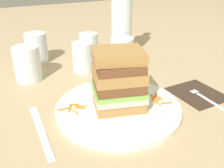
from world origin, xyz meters
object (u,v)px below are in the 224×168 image
at_px(water_bottle, 122,15).
at_px(empty_tumbler_2, 36,48).
at_px(empty_tumbler_1, 89,47).
at_px(empty_tumbler_3, 83,57).
at_px(napkin_dark, 197,93).
at_px(sandwich, 118,79).
at_px(knife, 42,132).
at_px(main_plate, 117,107).
at_px(juice_glass, 122,55).
at_px(fork, 204,96).
at_px(empty_tumbler_0, 27,64).

height_order(water_bottle, empty_tumbler_2, water_bottle).
bearing_deg(empty_tumbler_1, empty_tumbler_3, -120.41).
relative_size(water_bottle, empty_tumbler_1, 3.66).
bearing_deg(napkin_dark, sandwich, 175.64).
bearing_deg(knife, napkin_dark, -0.41).
bearing_deg(napkin_dark, empty_tumbler_2, 129.88).
relative_size(main_plate, empty_tumbler_2, 2.92).
bearing_deg(knife, main_plate, 4.33).
bearing_deg(empty_tumbler_2, knife, -99.46).
height_order(main_plate, empty_tumbler_1, empty_tumbler_1).
xyz_separation_m(juice_glass, empty_tumbler_1, (-0.07, 0.11, 0.00)).
height_order(sandwich, empty_tumbler_2, sandwich).
distance_m(fork, water_bottle, 0.38).
distance_m(napkin_dark, empty_tumbler_2, 0.53).
distance_m(fork, juice_glass, 0.29).
relative_size(main_plate, fork, 1.73).
bearing_deg(empty_tumbler_3, juice_glass, -11.88).
distance_m(knife, empty_tumbler_2, 0.41).
relative_size(empty_tumbler_0, empty_tumbler_1, 1.10).
xyz_separation_m(knife, empty_tumbler_2, (0.07, 0.40, 0.05)).
bearing_deg(empty_tumbler_2, water_bottle, -15.47).
bearing_deg(knife, juice_glass, 38.45).
bearing_deg(empty_tumbler_3, water_bottle, 19.82).
bearing_deg(knife, empty_tumbler_2, 80.54).
relative_size(fork, empty_tumbler_2, 1.68).
relative_size(sandwich, knife, 0.67).
relative_size(empty_tumbler_0, empty_tumbler_3, 1.09).
bearing_deg(juice_glass, main_plate, -118.70).
distance_m(juice_glass, empty_tumbler_1, 0.13).
bearing_deg(empty_tumbler_3, napkin_dark, -50.50).
bearing_deg(sandwich, main_plate, -121.29).
relative_size(napkin_dark, knife, 0.65).
distance_m(napkin_dark, water_bottle, 0.36).
xyz_separation_m(knife, juice_glass, (0.30, 0.24, 0.04)).
height_order(fork, juice_glass, juice_glass).
distance_m(juice_glass, water_bottle, 0.14).
bearing_deg(knife, empty_tumbler_3, 55.68).
bearing_deg(knife, water_bottle, 43.43).
distance_m(empty_tumbler_0, empty_tumbler_2, 0.14).
relative_size(sandwich, water_bottle, 0.40).
xyz_separation_m(knife, empty_tumbler_3, (0.18, 0.27, 0.04)).
bearing_deg(water_bottle, empty_tumbler_2, 164.53).
relative_size(sandwich, empty_tumbler_3, 1.47).
distance_m(main_plate, juice_glass, 0.26).
bearing_deg(empty_tumbler_2, empty_tumbler_0, -110.46).
bearing_deg(knife, fork, -3.57).
height_order(juice_glass, empty_tumbler_3, juice_glass).
bearing_deg(empty_tumbler_1, water_bottle, -15.68).
xyz_separation_m(main_plate, empty_tumbler_0, (-0.16, 0.26, 0.04)).
height_order(napkin_dark, juice_glass, juice_glass).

